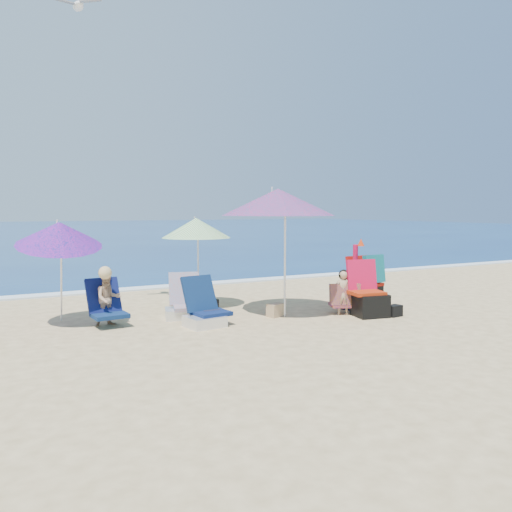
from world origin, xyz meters
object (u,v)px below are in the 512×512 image
umbrella_turquoise (278,202)px  person_center (343,293)px  camp_chair_left (368,300)px  camp_chair_right (366,286)px  chair_navy (205,313)px  umbrella_striped (196,228)px  chair_rainbow (184,306)px  furled_umbrella (356,268)px  seagull (78,6)px  person_left (107,298)px  umbrella_blue (59,234)px

umbrella_turquoise → person_center: umbrella_turquoise is taller
camp_chair_left → camp_chair_right: size_ratio=0.98×
chair_navy → person_center: 2.66m
umbrella_striped → chair_rainbow: 1.67m
person_center → camp_chair_left: bearing=-47.8°
umbrella_striped → furled_umbrella: (3.02, -1.20, -0.84)m
chair_navy → camp_chair_right: camp_chair_right is taller
chair_navy → camp_chair_left: (2.94, -0.70, 0.09)m
chair_rainbow → person_center: (2.72, -1.13, 0.19)m
person_center → camp_chair_right: bearing=29.6°
umbrella_striped → seagull: bearing=165.4°
person_left → seagull: seagull is taller
camp_chair_right → person_center: 1.20m
camp_chair_right → person_center: (-1.04, -0.59, 0.02)m
chair_navy → chair_rainbow: 0.77m
chair_rainbow → camp_chair_left: 3.36m
chair_rainbow → camp_chair_left: size_ratio=0.84×
seagull → person_center: bearing=-30.1°
umbrella_turquoise → person_center: (1.11, -0.52, -1.68)m
camp_chair_left → camp_chair_right: (0.73, 0.93, 0.07)m
umbrella_striped → person_center: umbrella_striped is taller
seagull → camp_chair_left: bearing=-31.7°
chair_navy → chair_rainbow: size_ratio=0.94×
umbrella_blue → person_left: bearing=-25.0°
camp_chair_left → umbrella_turquoise: bearing=148.6°
camp_chair_left → chair_rainbow: bearing=154.1°
umbrella_striped → chair_rainbow: umbrella_striped is taller
umbrella_turquoise → furled_umbrella: (1.97, 0.17, -1.33)m
umbrella_striped → chair_rainbow: (-0.56, -0.77, -1.37)m
camp_chair_left → furled_umbrella: bearing=62.0°
umbrella_turquoise → chair_rainbow: (-1.61, 0.61, -1.87)m
chair_rainbow → camp_chair_right: camp_chair_right is taller
furled_umbrella → camp_chair_left: furled_umbrella is taller
person_center → umbrella_striped: bearing=138.7°
chair_navy → umbrella_blue: bearing=152.9°
furled_umbrella → person_left: 4.95m
person_left → seagull: 5.30m
umbrella_turquoise → umbrella_blue: bearing=165.8°
camp_chair_right → camp_chair_left: bearing=-128.2°
umbrella_turquoise → camp_chair_right: bearing=1.8°
umbrella_blue → chair_rainbow: size_ratio=2.19×
camp_chair_left → person_left: (-4.37, 1.46, 0.15)m
furled_umbrella → seagull: size_ratio=1.68×
umbrella_blue → camp_chair_right: umbrella_blue is taller
umbrella_blue → person_left: 1.32m
chair_navy → seagull: bearing=126.8°
furled_umbrella → camp_chair_right: furled_umbrella is taller
umbrella_turquoise → furled_umbrella: bearing=5.1°
umbrella_blue → camp_chair_left: umbrella_blue is taller
chair_navy → chair_rainbow: bearing=96.4°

